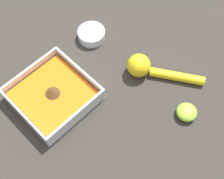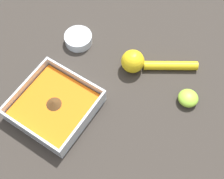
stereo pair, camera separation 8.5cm
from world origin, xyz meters
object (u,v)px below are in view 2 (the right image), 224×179
object	(u,v)px
square_dish	(55,106)
spice_bowl	(78,39)
lemon_squeezer	(143,62)
lemon_half	(188,98)

from	to	relation	value
square_dish	spice_bowl	xyz separation A→B (m)	(0.08, -0.22, -0.00)
spice_bowl	square_dish	bearing A→B (deg)	110.52
spice_bowl	lemon_squeezer	bearing A→B (deg)	-173.52
lemon_squeezer	lemon_half	world-z (taller)	lemon_squeezer
square_dish	lemon_squeezer	bearing A→B (deg)	-117.93
spice_bowl	lemon_half	size ratio (longest dim) A/B	1.51
square_dish	lemon_squeezer	size ratio (longest dim) A/B	1.01
lemon_squeezer	lemon_half	size ratio (longest dim) A/B	3.59
lemon_half	square_dish	bearing A→B (deg)	37.14
spice_bowl	lemon_half	xyz separation A→B (m)	(-0.37, 0.00, 0.00)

